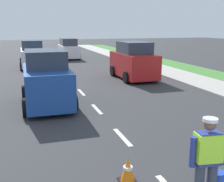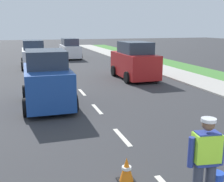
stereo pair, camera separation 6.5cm
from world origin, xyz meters
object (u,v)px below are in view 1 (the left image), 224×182
at_px(car_oncoming_lead, 47,81).
at_px(car_outgoing_far, 68,49).
at_px(traffic_cone_near, 128,170).
at_px(road_worker, 208,158).
at_px(car_parked_far, 133,62).
at_px(car_oncoming_second, 32,55).

height_order(car_oncoming_lead, car_outgoing_far, car_oncoming_lead).
height_order(traffic_cone_near, car_oncoming_lead, car_oncoming_lead).
bearing_deg(road_worker, traffic_cone_near, 132.59).
distance_m(car_oncoming_lead, car_parked_far, 7.28).
distance_m(car_parked_far, car_oncoming_second, 8.94).
height_order(road_worker, car_outgoing_far, car_outgoing_far).
bearing_deg(traffic_cone_near, car_parked_far, 67.60).
relative_size(car_parked_far, car_oncoming_second, 0.94).
bearing_deg(road_worker, car_oncoming_second, 96.79).
xyz_separation_m(traffic_cone_near, car_outgoing_far, (2.51, 23.43, 0.66)).
distance_m(car_oncoming_lead, car_oncoming_second, 11.47).
xyz_separation_m(car_outgoing_far, car_parked_far, (2.03, -12.39, 0.13)).
xyz_separation_m(traffic_cone_near, car_oncoming_second, (-1.20, 17.88, 0.72)).
relative_size(road_worker, car_outgoing_far, 0.39).
xyz_separation_m(traffic_cone_near, car_oncoming_lead, (-1.08, 6.41, 0.78)).
distance_m(traffic_cone_near, car_oncoming_lead, 6.55).
relative_size(car_oncoming_lead, car_oncoming_second, 0.88).
distance_m(car_outgoing_far, car_parked_far, 12.56).
xyz_separation_m(car_parked_far, car_oncoming_second, (-5.75, 6.85, -0.07)).
bearing_deg(traffic_cone_near, road_worker, -47.41).
distance_m(road_worker, traffic_cone_near, 1.71).
bearing_deg(car_oncoming_second, car_parked_far, -49.99).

